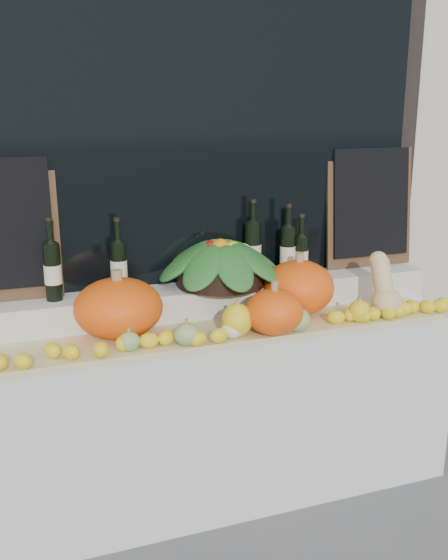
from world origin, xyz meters
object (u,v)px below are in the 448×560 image
at_px(pumpkin_left, 118,308).
at_px(wine_bottle_tall, 253,250).
at_px(produce_bowl, 220,262).
at_px(butternut_squash, 384,289).
at_px(pumpkin_right, 299,287).

distance_m(pumpkin_left, wine_bottle_tall, 0.76).
relative_size(pumpkin_left, wine_bottle_tall, 0.97).
height_order(produce_bowl, wine_bottle_tall, wine_bottle_tall).
relative_size(produce_bowl, wine_bottle_tall, 1.64).
xyz_separation_m(butternut_squash, produce_bowl, (-0.72, 0.30, 0.12)).
height_order(pumpkin_left, butternut_squash, butternut_squash).
bearing_deg(butternut_squash, pumpkin_left, 174.21).
height_order(pumpkin_right, produce_bowl, produce_bowl).
distance_m(produce_bowl, wine_bottle_tall, 0.19).
bearing_deg(pumpkin_right, produce_bowl, 153.75).
bearing_deg(butternut_squash, wine_bottle_tall, 147.43).
xyz_separation_m(pumpkin_left, pumpkin_right, (0.86, 0.01, 0.00)).
distance_m(pumpkin_left, produce_bowl, 0.57).
relative_size(butternut_squash, produce_bowl, 0.45).
bearing_deg(produce_bowl, wine_bottle_tall, 12.15).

